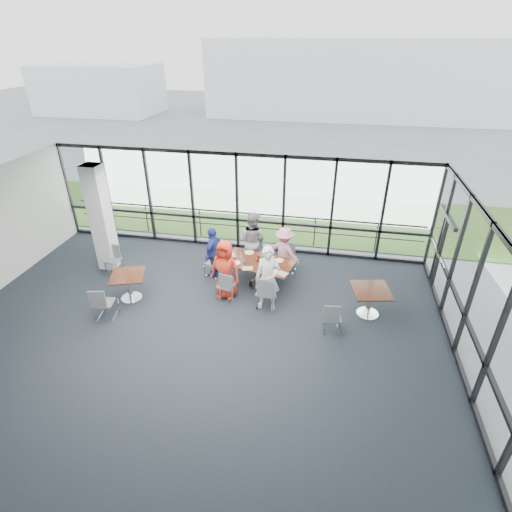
% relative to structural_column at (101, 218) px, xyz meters
% --- Properties ---
extents(floor, '(12.00, 10.00, 0.02)m').
position_rel_structural_column_xyz_m(floor, '(3.60, -3.00, -1.61)').
color(floor, '#1D232A').
rests_on(floor, ground).
extents(ceiling, '(12.00, 10.00, 0.04)m').
position_rel_structural_column_xyz_m(ceiling, '(3.60, -3.00, 1.60)').
color(ceiling, white).
rests_on(ceiling, ground).
extents(curtain_wall_back, '(12.00, 0.10, 3.20)m').
position_rel_structural_column_xyz_m(curtain_wall_back, '(3.60, 2.00, 0.00)').
color(curtain_wall_back, white).
rests_on(curtain_wall_back, ground).
extents(curtain_wall_right, '(0.10, 10.00, 3.20)m').
position_rel_structural_column_xyz_m(curtain_wall_right, '(9.60, -3.00, 0.00)').
color(curtain_wall_right, white).
rests_on(curtain_wall_right, ground).
extents(exit_door, '(0.12, 1.60, 2.10)m').
position_rel_structural_column_xyz_m(exit_door, '(9.60, 0.75, -0.55)').
color(exit_door, black).
rests_on(exit_door, ground).
extents(structural_column, '(0.50, 0.50, 3.20)m').
position_rel_structural_column_xyz_m(structural_column, '(0.00, 0.00, 0.00)').
color(structural_column, silver).
rests_on(structural_column, ground).
extents(apron, '(80.00, 70.00, 0.02)m').
position_rel_structural_column_xyz_m(apron, '(3.60, 7.00, -1.62)').
color(apron, slate).
rests_on(apron, ground).
extents(grass_strip, '(80.00, 5.00, 0.01)m').
position_rel_structural_column_xyz_m(grass_strip, '(3.60, 5.00, -1.59)').
color(grass_strip, '#325A23').
rests_on(grass_strip, ground).
extents(hangar_main, '(24.00, 10.00, 6.00)m').
position_rel_structural_column_xyz_m(hangar_main, '(7.60, 29.00, 1.40)').
color(hangar_main, white).
rests_on(hangar_main, ground).
extents(hangar_aux, '(10.00, 6.00, 4.00)m').
position_rel_structural_column_xyz_m(hangar_aux, '(-14.40, 25.00, 0.40)').
color(hangar_aux, white).
rests_on(hangar_aux, ground).
extents(guard_rail, '(12.00, 0.06, 0.06)m').
position_rel_structural_column_xyz_m(guard_rail, '(3.60, 2.60, -1.10)').
color(guard_rail, '#2D2D33').
rests_on(guard_rail, ground).
extents(main_table, '(2.14, 1.47, 0.75)m').
position_rel_structural_column_xyz_m(main_table, '(4.70, -0.16, -0.97)').
color(main_table, '#34160F').
rests_on(main_table, ground).
extents(side_table_left, '(1.09, 1.09, 0.75)m').
position_rel_structural_column_xyz_m(side_table_left, '(1.44, -1.50, -0.97)').
color(side_table_left, '#34160F').
rests_on(side_table_left, ground).
extents(side_table_right, '(1.08, 1.08, 0.75)m').
position_rel_structural_column_xyz_m(side_table_right, '(7.72, -0.98, -0.96)').
color(side_table_right, '#34160F').
rests_on(side_table_right, ground).
extents(diner_near_left, '(0.87, 0.63, 1.67)m').
position_rel_structural_column_xyz_m(diner_near_left, '(3.94, -0.88, -0.77)').
color(diner_near_left, red).
rests_on(diner_near_left, ground).
extents(diner_near_right, '(0.66, 0.49, 1.78)m').
position_rel_structural_column_xyz_m(diner_near_right, '(5.14, -1.18, -0.71)').
color(diner_near_right, silver).
rests_on(diner_near_right, ground).
extents(diner_far_left, '(1.01, 0.79, 1.81)m').
position_rel_structural_column_xyz_m(diner_far_left, '(4.34, 0.80, -0.69)').
color(diner_far_left, gray).
rests_on(diner_far_left, ground).
extents(diner_far_right, '(1.10, 0.87, 1.51)m').
position_rel_structural_column_xyz_m(diner_far_right, '(5.33, 0.56, -0.85)').
color(diner_far_right, pink).
rests_on(diner_far_right, ground).
extents(diner_end, '(0.66, 0.99, 1.56)m').
position_rel_structural_column_xyz_m(diner_end, '(3.33, 0.11, -0.82)').
color(diner_end, navy).
rests_on(diner_end, ground).
extents(chair_main_nl, '(0.50, 0.50, 0.85)m').
position_rel_structural_column_xyz_m(chair_main_nl, '(3.99, -1.01, -1.18)').
color(chair_main_nl, slate).
rests_on(chair_main_nl, ground).
extents(chair_main_nr, '(0.51, 0.51, 0.94)m').
position_rel_structural_column_xyz_m(chair_main_nr, '(5.10, -1.18, -1.13)').
color(chair_main_nr, slate).
rests_on(chair_main_nr, ground).
extents(chair_main_fl, '(0.47, 0.47, 0.82)m').
position_rel_structural_column_xyz_m(chair_main_fl, '(4.44, 0.93, -1.19)').
color(chair_main_fl, slate).
rests_on(chair_main_fl, ground).
extents(chair_main_fr, '(0.46, 0.46, 0.85)m').
position_rel_structural_column_xyz_m(chair_main_fr, '(5.45, 0.75, -1.18)').
color(chair_main_fr, slate).
rests_on(chair_main_fr, ground).
extents(chair_main_end, '(0.52, 0.52, 0.82)m').
position_rel_structural_column_xyz_m(chair_main_end, '(3.32, 0.10, -1.19)').
color(chair_main_end, slate).
rests_on(chair_main_end, ground).
extents(chair_spare_la, '(0.51, 0.51, 0.88)m').
position_rel_structural_column_xyz_m(chair_spare_la, '(1.21, -2.38, -1.16)').
color(chair_spare_la, slate).
rests_on(chair_spare_la, ground).
extents(chair_spare_lb, '(0.42, 0.42, 0.82)m').
position_rel_structural_column_xyz_m(chair_spare_lb, '(0.31, -0.32, -1.19)').
color(chair_spare_lb, slate).
rests_on(chair_spare_lb, ground).
extents(chair_spare_r, '(0.45, 0.45, 0.83)m').
position_rel_structural_column_xyz_m(chair_spare_r, '(6.82, -1.81, -1.19)').
color(chair_spare_r, slate).
rests_on(chair_spare_r, ground).
extents(plate_nl, '(0.27, 0.27, 0.01)m').
position_rel_structural_column_xyz_m(plate_nl, '(4.09, -0.34, -0.84)').
color(plate_nl, white).
rests_on(plate_nl, main_table).
extents(plate_nr, '(0.27, 0.27, 0.01)m').
position_rel_structural_column_xyz_m(plate_nr, '(5.25, -0.62, -0.84)').
color(plate_nr, white).
rests_on(plate_nr, main_table).
extents(plate_fl, '(0.27, 0.27, 0.01)m').
position_rel_structural_column_xyz_m(plate_fl, '(4.34, 0.32, -0.84)').
color(plate_fl, white).
rests_on(plate_fl, main_table).
extents(plate_fr, '(0.24, 0.24, 0.01)m').
position_rel_structural_column_xyz_m(plate_fr, '(5.27, 0.02, -0.84)').
color(plate_fr, white).
rests_on(plate_fr, main_table).
extents(plate_end, '(0.26, 0.26, 0.01)m').
position_rel_structural_column_xyz_m(plate_end, '(3.88, 0.07, -0.84)').
color(plate_end, white).
rests_on(plate_end, main_table).
extents(tumbler_a, '(0.08, 0.08, 0.15)m').
position_rel_structural_column_xyz_m(tumbler_a, '(4.36, -0.34, -0.77)').
color(tumbler_a, white).
rests_on(tumbler_a, main_table).
extents(tumbler_b, '(0.07, 0.07, 0.15)m').
position_rel_structural_column_xyz_m(tumbler_b, '(4.97, -0.44, -0.78)').
color(tumbler_b, white).
rests_on(tumbler_b, main_table).
extents(tumbler_c, '(0.07, 0.07, 0.13)m').
position_rel_structural_column_xyz_m(tumbler_c, '(4.79, 0.12, -0.78)').
color(tumbler_c, white).
rests_on(tumbler_c, main_table).
extents(tumbler_d, '(0.07, 0.07, 0.14)m').
position_rel_structural_column_xyz_m(tumbler_d, '(4.03, -0.13, -0.78)').
color(tumbler_d, white).
rests_on(tumbler_d, main_table).
extents(menu_a, '(0.34, 0.28, 0.00)m').
position_rel_structural_column_xyz_m(menu_a, '(4.48, -0.56, -0.85)').
color(menu_a, beige).
rests_on(menu_a, main_table).
extents(menu_b, '(0.40, 0.35, 0.00)m').
position_rel_structural_column_xyz_m(menu_b, '(5.42, -0.63, -0.85)').
color(menu_b, beige).
rests_on(menu_b, main_table).
extents(menu_c, '(0.32, 0.24, 0.00)m').
position_rel_structural_column_xyz_m(menu_c, '(4.94, 0.15, -0.85)').
color(menu_c, beige).
rests_on(menu_c, main_table).
extents(condiment_caddy, '(0.10, 0.07, 0.04)m').
position_rel_structural_column_xyz_m(condiment_caddy, '(4.72, -0.14, -0.83)').
color(condiment_caddy, black).
rests_on(condiment_caddy, main_table).
extents(ketchup_bottle, '(0.06, 0.06, 0.18)m').
position_rel_structural_column_xyz_m(ketchup_bottle, '(4.70, -0.11, -0.76)').
color(ketchup_bottle, '#B70908').
rests_on(ketchup_bottle, main_table).
extents(green_bottle, '(0.05, 0.05, 0.20)m').
position_rel_structural_column_xyz_m(green_bottle, '(4.78, -0.16, -0.75)').
color(green_bottle, '#217D32').
rests_on(green_bottle, main_table).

